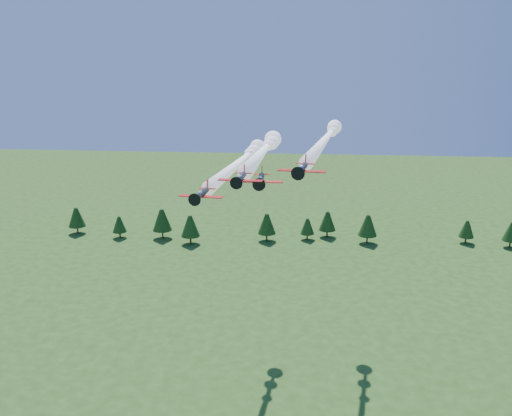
# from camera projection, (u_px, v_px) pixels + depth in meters

# --- Properties ---
(plane_lead) EXTENTS (7.98, 43.82, 3.70)m
(plane_lead) POSITION_uv_depth(u_px,v_px,m) (263.00, 151.00, 112.11)
(plane_lead) COLOR black
(plane_lead) RESTS_ON ground
(plane_left) EXTENTS (11.35, 55.08, 3.70)m
(plane_left) POSITION_uv_depth(u_px,v_px,m) (241.00, 161.00, 127.81)
(plane_left) COLOR black
(plane_left) RESTS_ON ground
(plane_right) EXTENTS (14.26, 61.69, 3.70)m
(plane_right) POSITION_uv_depth(u_px,v_px,m) (326.00, 139.00, 127.63)
(plane_right) COLOR black
(plane_right) RESTS_ON ground
(plane_slot) EXTENTS (8.40, 9.17, 2.97)m
(plane_slot) POSITION_uv_depth(u_px,v_px,m) (260.00, 179.00, 104.94)
(plane_slot) COLOR black
(plane_slot) RESTS_ON ground
(treeline) EXTENTS (172.51, 19.48, 11.64)m
(treeline) POSITION_uv_depth(u_px,v_px,m) (266.00, 224.00, 217.23)
(treeline) COLOR #382314
(treeline) RESTS_ON ground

